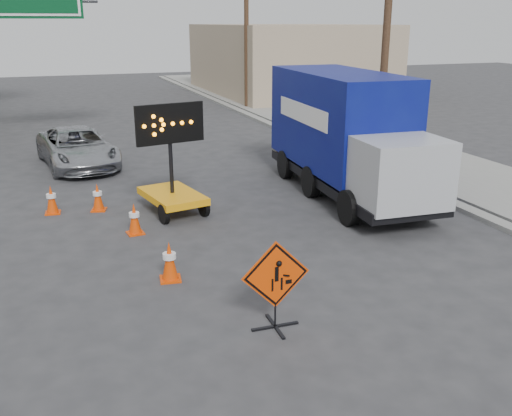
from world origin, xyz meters
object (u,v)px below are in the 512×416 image
box_truck (346,141)px  pickup_truck (77,148)px  construction_sign (276,283)px  arrow_board (172,189)px

box_truck → pickup_truck: bearing=142.1°
construction_sign → pickup_truck: bearing=102.1°
arrow_board → box_truck: 5.11m
construction_sign → box_truck: (4.77, 6.39, 0.75)m
construction_sign → box_truck: size_ratio=0.21×
pickup_truck → box_truck: size_ratio=0.64×
arrow_board → construction_sign: bearing=-98.9°
arrow_board → box_truck: box_truck is taller
construction_sign → arrow_board: arrow_board is taller
construction_sign → arrow_board: bearing=94.4°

